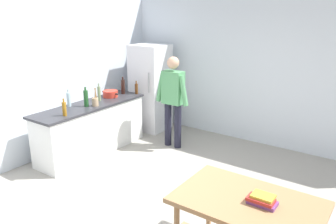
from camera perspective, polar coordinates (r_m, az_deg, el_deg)
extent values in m
plane|color=#9E998E|center=(4.70, -2.45, -15.52)|extent=(14.00, 14.00, 0.00)
cube|color=silver|center=(6.69, 13.30, 6.53)|extent=(6.40, 0.12, 2.70)
cube|color=silver|center=(6.14, -21.15, 4.89)|extent=(0.12, 5.60, 2.70)
cube|color=white|center=(6.28, -12.63, -2.84)|extent=(0.60, 2.12, 0.86)
cube|color=#2D2D33|center=(6.14, -12.91, 1.10)|extent=(0.64, 2.20, 0.04)
cube|color=white|center=(7.20, -2.96, 4.06)|extent=(0.70, 0.64, 1.80)
cylinder|color=#B2B2B7|center=(6.77, -3.28, 4.92)|extent=(0.02, 0.02, 0.40)
cylinder|color=#1E1E2D|center=(6.43, 0.01, -2.01)|extent=(0.13, 0.13, 0.84)
cylinder|color=#1E1E2D|center=(6.32, 1.64, -2.39)|extent=(0.13, 0.13, 0.84)
cube|color=#519960|center=(6.17, 0.85, 4.12)|extent=(0.38, 0.22, 0.60)
sphere|color=tan|center=(6.08, 0.86, 8.25)|extent=(0.22, 0.22, 0.22)
cylinder|color=#519960|center=(6.28, -1.25, 4.17)|extent=(0.20, 0.09, 0.55)
cylinder|color=#519960|center=(6.01, 2.60, 3.54)|extent=(0.20, 0.09, 0.55)
cube|color=#9E754C|center=(3.51, 13.27, -14.49)|extent=(1.40, 0.90, 0.05)
cylinder|color=#9E754C|center=(4.19, 6.94, -14.51)|extent=(0.06, 0.06, 0.70)
cylinder|color=red|center=(6.55, -9.62, 3.03)|extent=(0.28, 0.28, 0.12)
cube|color=black|center=(6.66, -10.67, 3.39)|extent=(0.06, 0.03, 0.02)
cube|color=black|center=(6.43, -8.54, 3.00)|extent=(0.06, 0.03, 0.02)
cylinder|color=tan|center=(5.99, -12.08, 1.64)|extent=(0.11, 0.11, 0.14)
cylinder|color=olive|center=(5.95, -12.00, 2.93)|extent=(0.02, 0.05, 0.22)
cylinder|color=olive|center=(5.94, -12.10, 2.90)|extent=(0.02, 0.04, 0.22)
cylinder|color=#996619|center=(5.56, -16.97, 0.47)|extent=(0.06, 0.06, 0.22)
cylinder|color=#996619|center=(5.52, -17.10, 1.86)|extent=(0.03, 0.03, 0.06)
cylinder|color=#5B3314|center=(6.70, -5.31, 3.88)|extent=(0.06, 0.06, 0.20)
cylinder|color=#5B3314|center=(6.67, -5.34, 4.97)|extent=(0.02, 0.02, 0.06)
cylinder|color=silver|center=(6.07, -16.29, 2.01)|extent=(0.07, 0.07, 0.24)
cylinder|color=silver|center=(6.03, -16.41, 3.39)|extent=(0.03, 0.03, 0.06)
cylinder|color=black|center=(6.73, -7.55, 4.20)|extent=(0.08, 0.08, 0.28)
cylinder|color=black|center=(6.69, -7.60, 5.62)|extent=(0.03, 0.03, 0.06)
cylinder|color=gray|center=(6.30, -11.46, 3.01)|extent=(0.06, 0.06, 0.26)
cylinder|color=gray|center=(6.26, -11.55, 4.43)|extent=(0.02, 0.02, 0.06)
cylinder|color=#1E5123|center=(5.98, -13.58, 2.21)|extent=(0.08, 0.08, 0.28)
cylinder|color=#1E5123|center=(5.94, -13.69, 3.79)|extent=(0.03, 0.03, 0.06)
cube|color=#753D7F|center=(3.46, 15.52, -14.41)|extent=(0.27, 0.16, 0.04)
cube|color=#B22D28|center=(3.43, 15.27, -13.99)|extent=(0.25, 0.14, 0.03)
cube|color=gold|center=(3.44, 15.64, -13.43)|extent=(0.21, 0.16, 0.03)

